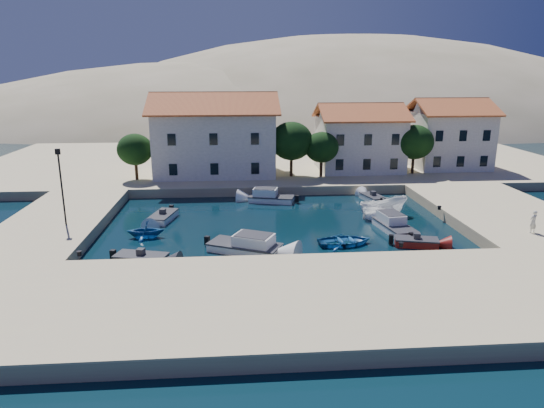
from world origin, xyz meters
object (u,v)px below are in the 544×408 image
at_px(rowboat_south, 345,244).
at_px(boat_east, 383,217).
at_px(building_left, 215,133).
at_px(lamppost, 61,180).
at_px(cabin_cruiser_south, 245,245).
at_px(building_right, 449,132).
at_px(building_mid, 359,136).
at_px(pedestrian, 533,222).
at_px(cabin_cruiser_east, 394,226).

relative_size(rowboat_south, boat_east, 0.83).
height_order(building_left, lamppost, building_left).
xyz_separation_m(lamppost, cabin_cruiser_south, (14.43, -4.61, -4.28)).
relative_size(cabin_cruiser_south, boat_east, 1.16).
xyz_separation_m(building_left, rowboat_south, (10.76, -23.68, -5.94)).
height_order(building_left, cabin_cruiser_south, building_left).
xyz_separation_m(cabin_cruiser_south, boat_east, (13.05, 8.06, -0.48)).
bearing_deg(boat_east, building_left, 26.25).
distance_m(cabin_cruiser_south, rowboat_south, 7.90).
bearing_deg(building_right, building_mid, -175.24).
height_order(building_mid, boat_east, building_mid).
xyz_separation_m(building_left, building_right, (30.00, 2.00, -0.46)).
bearing_deg(cabin_cruiser_south, pedestrian, 25.30).
bearing_deg(building_right, cabin_cruiser_south, -135.50).
distance_m(building_left, pedestrian, 35.62).
bearing_deg(lamppost, building_left, 60.10).
distance_m(building_mid, building_right, 12.04).
bearing_deg(building_mid, rowboat_south, -106.35).
bearing_deg(cabin_cruiser_south, lamppost, -171.73).
distance_m(building_mid, cabin_cruiser_south, 30.09).
distance_m(building_left, lamppost, 23.10).
bearing_deg(boat_east, cabin_cruiser_east, 158.28).
distance_m(building_mid, rowboat_south, 26.25).
height_order(cabin_cruiser_east, pedestrian, pedestrian).
relative_size(building_right, cabin_cruiser_south, 1.61).
xyz_separation_m(lamppost, cabin_cruiser_east, (27.18, -0.76, -4.28)).
xyz_separation_m(lamppost, pedestrian, (36.67, -4.87, -2.86)).
bearing_deg(rowboat_south, cabin_cruiser_east, -66.85).
bearing_deg(building_mid, cabin_cruiser_south, -120.48).
bearing_deg(lamppost, boat_east, 7.17).
bearing_deg(lamppost, pedestrian, -7.57).
distance_m(rowboat_south, cabin_cruiser_east, 5.74).
bearing_deg(boat_east, cabin_cruiser_south, 103.97).
bearing_deg(cabin_cruiser_east, rowboat_south, 111.94).
height_order(building_mid, rowboat_south, building_mid).
bearing_deg(cabin_cruiser_east, cabin_cruiser_south, 98.05).
distance_m(cabin_cruiser_south, pedestrian, 22.29).
distance_m(building_right, boat_east, 23.89).
bearing_deg(building_mid, pedestrian, -74.51).
height_order(building_right, pedestrian, building_right).
bearing_deg(building_right, boat_east, -127.10).
relative_size(rowboat_south, pedestrian, 2.37).
xyz_separation_m(cabin_cruiser_south, cabin_cruiser_east, (12.75, 3.84, -0.00)).
height_order(cabin_cruiser_south, rowboat_south, cabin_cruiser_south).
xyz_separation_m(cabin_cruiser_south, rowboat_south, (7.83, 0.92, -0.48)).
bearing_deg(building_left, pedestrian, -44.66).
bearing_deg(cabin_cruiser_east, pedestrian, -122.12).
xyz_separation_m(cabin_cruiser_south, pedestrian, (22.25, -0.27, 1.41)).
bearing_deg(building_right, building_left, -176.19).
bearing_deg(rowboat_south, building_right, -44.35).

